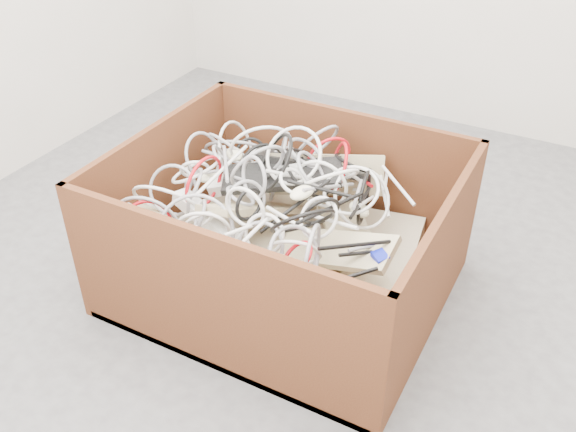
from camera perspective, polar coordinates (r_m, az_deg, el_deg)
The scene contains 8 objects.
ground at distance 2.38m, azimuth 0.85°, elevation -4.80°, with size 3.00×3.00×0.00m, color #4A4A4C.
cardboard_box at distance 2.22m, azimuth -0.56°, elevation -3.55°, with size 1.07×0.89×0.52m.
keyboard_pile at distance 2.15m, azimuth 0.03°, elevation -0.45°, with size 0.94×0.82×0.31m.
mice_scatter at distance 2.14m, azimuth -2.48°, elevation 2.11°, with size 0.67×0.48×0.17m.
power_strip_left at distance 2.21m, azimuth -3.09°, elevation 3.19°, with size 0.33×0.06×0.04m, color silver.
power_strip_right at distance 2.09m, azimuth -7.31°, elevation -0.20°, with size 0.30×0.06×0.04m, color silver.
vga_plug at distance 1.89m, azimuth 8.29°, elevation -3.63°, with size 0.04×0.04×0.02m, color #0B15AB.
cable_tangle at distance 2.13m, azimuth -2.24°, elevation 2.81°, with size 0.93×0.84×0.43m.
Camera 1 is at (0.84, -1.64, 1.51)m, focal length 39.53 mm.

